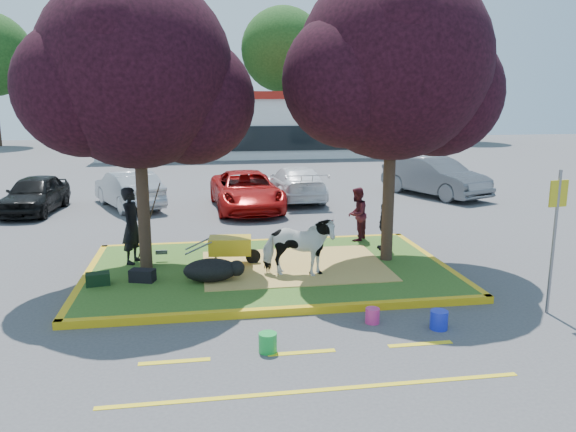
{
  "coord_description": "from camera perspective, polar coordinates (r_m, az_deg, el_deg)",
  "views": [
    {
      "loc": [
        -1.53,
        -12.39,
        4.01
      ],
      "look_at": [
        0.53,
        0.5,
        1.24
      ],
      "focal_mm": 35.0,
      "sensor_mm": 36.0,
      "label": 1
    }
  ],
  "objects": [
    {
      "name": "ground",
      "position": [
        13.11,
        -1.95,
        -5.83
      ],
      "size": [
        90.0,
        90.0,
        0.0
      ],
      "primitive_type": "plane",
      "color": "#424244",
      "rests_on": "ground"
    },
    {
      "name": "median_island",
      "position": [
        13.09,
        -1.95,
        -5.52
      ],
      "size": [
        8.0,
        5.0,
        0.15
      ],
      "primitive_type": "cube",
      "color": "#33591B",
      "rests_on": "ground"
    },
    {
      "name": "curb_near",
      "position": [
        10.68,
        -0.2,
        -9.63
      ],
      "size": [
        8.3,
        0.16,
        0.15
      ],
      "primitive_type": "cube",
      "color": "gold",
      "rests_on": "ground"
    },
    {
      "name": "curb_far",
      "position": [
        15.56,
        -3.13,
        -2.7
      ],
      "size": [
        8.3,
        0.16,
        0.15
      ],
      "primitive_type": "cube",
      "color": "gold",
      "rests_on": "ground"
    },
    {
      "name": "curb_left",
      "position": [
        13.25,
        -19.84,
        -6.03
      ],
      "size": [
        0.16,
        5.3,
        0.15
      ],
      "primitive_type": "cube",
      "color": "gold",
      "rests_on": "ground"
    },
    {
      "name": "curb_right",
      "position": [
        14.16,
        14.72,
        -4.56
      ],
      "size": [
        0.16,
        5.3,
        0.15
      ],
      "primitive_type": "cube",
      "color": "gold",
      "rests_on": "ground"
    },
    {
      "name": "straw_bedding",
      "position": [
        13.15,
        0.65,
        -5.07
      ],
      "size": [
        4.2,
        3.0,
        0.01
      ],
      "primitive_type": "cube",
      "color": "tan",
      "rests_on": "median_island"
    },
    {
      "name": "tree_purple_left",
      "position": [
        12.84,
        -15.06,
        13.14
      ],
      "size": [
        5.06,
        4.2,
        6.51
      ],
      "color": "black",
      "rests_on": "median_island"
    },
    {
      "name": "tree_purple_right",
      "position": [
        13.35,
        10.74,
        14.14
      ],
      "size": [
        5.3,
        4.4,
        6.82
      ],
      "color": "black",
      "rests_on": "median_island"
    },
    {
      "name": "fire_lane_stripe_a",
      "position": [
        9.13,
        -11.46,
        -14.29
      ],
      "size": [
        1.1,
        0.12,
        0.01
      ],
      "primitive_type": "cube",
      "color": "yellow",
      "rests_on": "ground"
    },
    {
      "name": "fire_lane_stripe_b",
      "position": [
        9.25,
        1.39,
        -13.7
      ],
      "size": [
        1.1,
        0.12,
        0.01
      ],
      "primitive_type": "cube",
      "color": "yellow",
      "rests_on": "ground"
    },
    {
      "name": "fire_lane_stripe_c",
      "position": [
        9.78,
        13.28,
        -12.55
      ],
      "size": [
        1.1,
        0.12,
        0.01
      ],
      "primitive_type": "cube",
      "color": "yellow",
      "rests_on": "ground"
    },
    {
      "name": "fire_lane_long",
      "position": [
        8.2,
        2.98,
        -17.27
      ],
      "size": [
        6.0,
        0.1,
        0.01
      ],
      "primitive_type": "cube",
      "color": "yellow",
      "rests_on": "ground"
    },
    {
      "name": "retail_building",
      "position": [
        40.57,
        -4.12,
        9.45
      ],
      "size": [
        20.4,
        8.4,
        4.4
      ],
      "color": "silver",
      "rests_on": "ground"
    },
    {
      "name": "treeline",
      "position": [
        50.22,
        -6.13,
        16.15
      ],
      "size": [
        46.58,
        7.8,
        14.63
      ],
      "color": "black",
      "rests_on": "ground"
    },
    {
      "name": "cow",
      "position": [
        12.21,
        1.04,
        -3.14
      ],
      "size": [
        1.73,
        1.09,
        1.35
      ],
      "primitive_type": "imported",
      "rotation": [
        0.0,
        0.0,
        1.33
      ],
      "color": "white",
      "rests_on": "median_island"
    },
    {
      "name": "calf",
      "position": [
        12.12,
        -7.88,
        -5.47
      ],
      "size": [
        1.31,
        1.05,
        0.5
      ],
      "primitive_type": "ellipsoid",
      "rotation": [
        0.0,
        0.0,
        -0.4
      ],
      "color": "black",
      "rests_on": "median_island"
    },
    {
      "name": "handler",
      "position": [
        13.7,
        -15.57,
        -0.92
      ],
      "size": [
        0.63,
        0.77,
        1.81
      ],
      "primitive_type": "imported",
      "rotation": [
        0.0,
        0.0,
        1.22
      ],
      "color": "black",
      "rests_on": "median_island"
    },
    {
      "name": "visitor_a",
      "position": [
        15.45,
        7.01,
        0.2
      ],
      "size": [
        0.85,
        0.9,
        1.46
      ],
      "primitive_type": "imported",
      "rotation": [
        0.0,
        0.0,
        -2.16
      ],
      "color": "#47141F",
      "rests_on": "median_island"
    },
    {
      "name": "visitor_b",
      "position": [
        14.65,
        9.73,
        -1.01
      ],
      "size": [
        0.33,
        0.73,
        1.22
      ],
      "primitive_type": "imported",
      "rotation": [
        0.0,
        0.0,
        -1.62
      ],
      "color": "black",
      "rests_on": "median_island"
    },
    {
      "name": "wheelbarrow",
      "position": [
        13.2,
        -5.85,
        -3.03
      ],
      "size": [
        1.76,
        0.68,
        0.66
      ],
      "rotation": [
        0.0,
        0.0,
        -0.1
      ],
      "color": "black",
      "rests_on": "median_island"
    },
    {
      "name": "gear_bag_dark",
      "position": [
        12.43,
        -14.57,
        -5.87
      ],
      "size": [
        0.58,
        0.43,
        0.26
      ],
      "primitive_type": "cube",
      "rotation": [
        0.0,
        0.0,
        -0.32
      ],
      "color": "black",
      "rests_on": "median_island"
    },
    {
      "name": "gear_bag_green",
      "position": [
        12.48,
        -18.76,
        -6.08
      ],
      "size": [
        0.53,
        0.38,
        0.26
      ],
      "primitive_type": "cube",
      "rotation": [
        0.0,
        0.0,
        0.18
      ],
      "color": "black",
      "rests_on": "median_island"
    },
    {
      "name": "sign_post",
      "position": [
        11.41,
        25.52,
        -0.85
      ],
      "size": [
        0.38,
        0.08,
        2.73
      ],
      "rotation": [
        0.0,
        0.0,
        0.14
      ],
      "color": "slate",
      "rests_on": "ground"
    },
    {
      "name": "bucket_green",
      "position": [
        9.21,
        -2.07,
        -12.73
      ],
      "size": [
        0.31,
        0.31,
        0.32
      ],
      "primitive_type": "cylinder",
      "rotation": [
        0.0,
        0.0,
        0.04
      ],
      "color": "green",
      "rests_on": "ground"
    },
    {
      "name": "bucket_pink",
      "position": [
        10.41,
        8.58,
        -9.98
      ],
      "size": [
        0.3,
        0.3,
        0.28
      ],
      "primitive_type": "cylinder",
      "rotation": [
        0.0,
        0.0,
        0.18
      ],
      "color": "#D52F78",
      "rests_on": "ground"
    },
    {
      "name": "bucket_blue",
      "position": [
        10.39,
        15.09,
        -10.15
      ],
      "size": [
        0.39,
        0.39,
        0.33
      ],
      "primitive_type": "cylinder",
      "rotation": [
        0.0,
        0.0,
        -0.3
      ],
      "color": "#192ACC",
      "rests_on": "ground"
    },
    {
      "name": "car_black",
      "position": [
        21.72,
        -24.33,
        2.04
      ],
      "size": [
        1.88,
        4.02,
        1.33
      ],
      "primitive_type": "imported",
      "rotation": [
        0.0,
        0.0,
        -0.08
      ],
      "color": "black",
      "rests_on": "ground"
    },
    {
      "name": "car_silver",
      "position": [
        21.58,
        -15.91,
        2.66
      ],
      "size": [
        3.02,
        4.42,
        1.38
      ],
      "primitive_type": "imported",
      "rotation": [
        0.0,
        0.0,
        3.56
      ],
      "color": "#ABAEB3",
      "rests_on": "ground"
    },
    {
      "name": "car_red",
      "position": [
        20.42,
        -4.26,
        2.58
      ],
      "size": [
        2.56,
        5.09,
        1.38
      ],
      "primitive_type": "imported",
      "rotation": [
        0.0,
        0.0,
        0.06
      ],
      "color": "#A70F0D",
      "rests_on": "ground"
    },
    {
      "name": "car_white",
      "position": [
        22.35,
        0.76,
        3.38
      ],
      "size": [
        2.01,
        4.69,
        1.35
      ],
      "primitive_type": "imported",
      "rotation": [
        0.0,
        0.0,
        3.17
      ],
      "color": "white",
      "rests_on": "ground"
    },
    {
      "name": "car_grey",
      "position": [
        23.97,
        14.71,
        3.86
      ],
      "size": [
        3.4,
        5.09,
        1.59
      ],
      "primitive_type": "imported",
      "rotation": [
        0.0,
        0.0,
        0.39
      ],
      "color": "#525459",
      "rests_on": "ground"
    }
  ]
}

